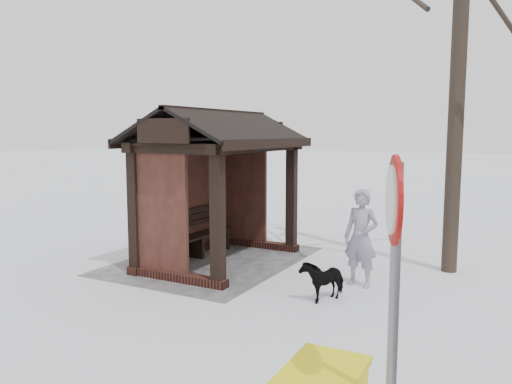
% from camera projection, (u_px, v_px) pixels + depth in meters
% --- Properties ---
extents(ground, '(120.00, 120.00, 0.00)m').
position_uv_depth(ground, '(221.00, 262.00, 10.19)').
color(ground, white).
rests_on(ground, ground).
extents(trampled_patch, '(4.20, 3.20, 0.02)m').
position_uv_depth(trampled_patch, '(213.00, 260.00, 10.28)').
color(trampled_patch, gray).
rests_on(trampled_patch, ground).
extents(bus_shelter, '(3.60, 2.40, 3.09)m').
position_uv_depth(bus_shelter, '(213.00, 156.00, 10.01)').
color(bus_shelter, '#341712').
rests_on(bus_shelter, ground).
extents(pedestrian, '(0.50, 0.68, 1.68)m').
position_uv_depth(pedestrian, '(361.00, 238.00, 8.53)').
color(pedestrian, '#9489A1').
rests_on(pedestrian, ground).
extents(dog, '(0.85, 0.62, 0.65)m').
position_uv_depth(dog, '(323.00, 279.00, 7.90)').
color(dog, black).
rests_on(dog, ground).
extents(road_sign, '(0.61, 0.25, 2.49)m').
position_uv_depth(road_sign, '(393.00, 255.00, 3.50)').
color(road_sign, slate).
rests_on(road_sign, ground).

